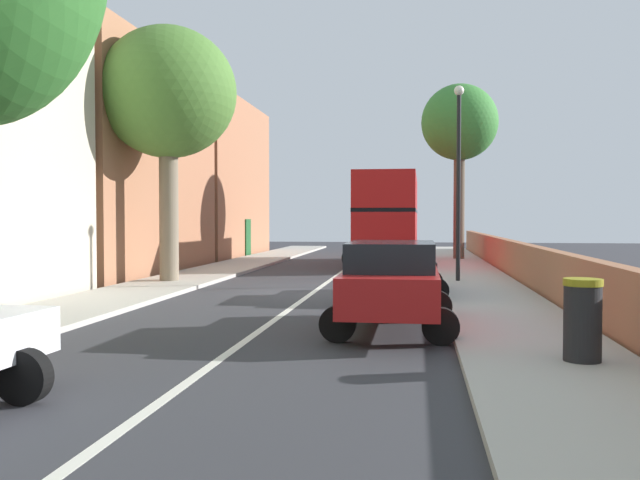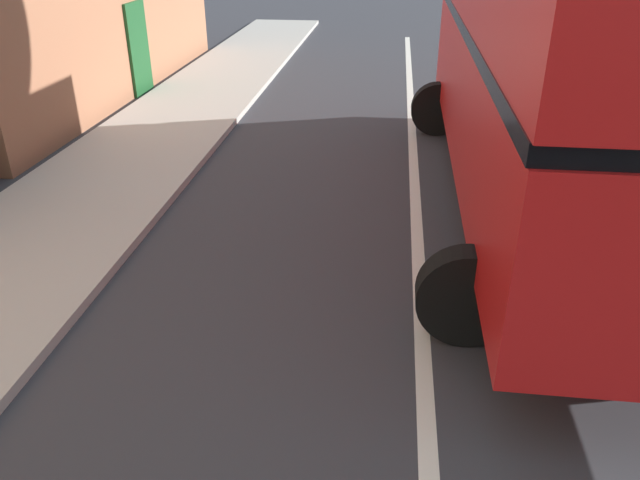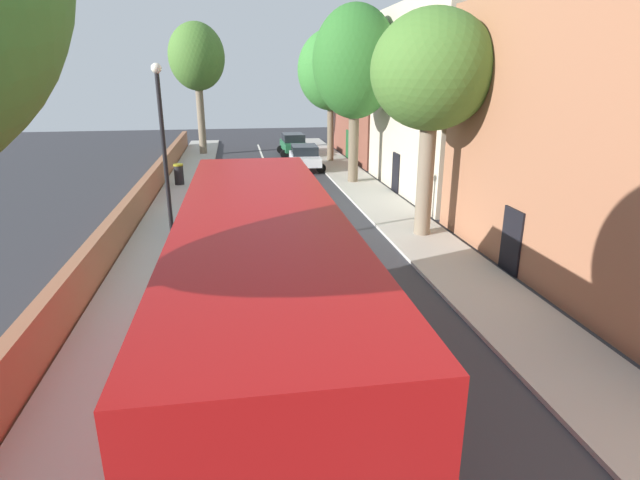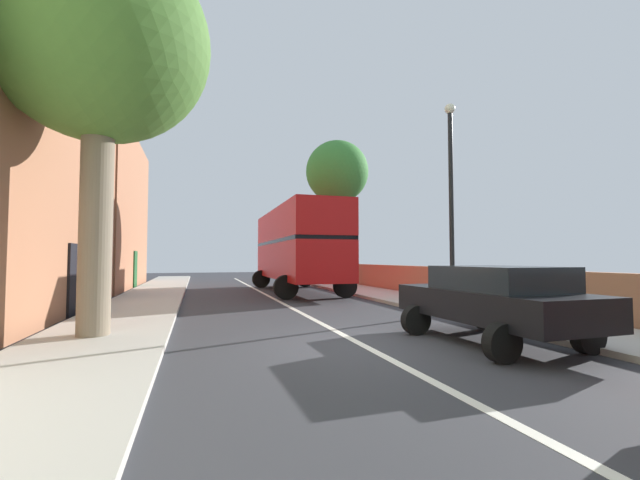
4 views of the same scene
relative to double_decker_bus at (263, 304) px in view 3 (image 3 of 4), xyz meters
name	(u,v)px [view 3 (image 3 of 4)]	position (x,y,z in m)	size (l,w,h in m)	color
ground_plane	(289,228)	(-1.70, -12.08, -2.35)	(84.00, 84.00, 0.00)	#333338
road_centre_line	(289,228)	(-1.70, -12.08, -2.35)	(0.16, 54.00, 0.01)	silver
sidewalk_left	(402,222)	(-6.60, -12.08, -2.29)	(2.60, 60.00, 0.12)	#B2ADA3
sidewalk_right	(168,233)	(3.20, -12.08, -2.29)	(2.60, 60.00, 0.12)	#B2ADA3
terraced_houses_left	(487,114)	(-10.20, -12.43, 2.15)	(4.07, 47.52, 9.58)	brown
boundary_wall_right	(125,220)	(4.75, -12.08, -1.69)	(0.36, 54.00, 1.33)	#9E6647
double_decker_bus	(263,304)	(0.00, 0.00, 0.00)	(3.61, 10.05, 4.06)	#B31313
parked_car_black_right_0	(227,206)	(0.80, -12.78, -1.47)	(2.58, 4.09, 1.52)	black
parked_car_white_left_1	(305,156)	(-4.20, -25.51, -1.43)	(2.60, 4.27, 1.62)	silver
parked_car_red_right_2	(228,178)	(0.80, -18.48, -1.39)	(2.41, 4.38, 1.71)	#AD1919
parked_car_green_left_3	(293,143)	(-4.20, -32.02, -1.40)	(2.47, 4.19, 1.69)	#1E6038
street_tree_left_0	(432,73)	(-6.75, -10.16, 3.80)	(4.44, 4.44, 8.24)	#7A6B56
street_tree_left_2	(331,71)	(-6.50, -28.43, 4.02)	(4.65, 4.65, 9.02)	brown
street_tree_right_3	(197,58)	(2.89, -33.50, 4.97)	(4.22, 4.22, 9.79)	#7A6B56
street_tree_left_4	(355,63)	(-6.38, -20.63, 4.34)	(4.70, 4.70, 9.66)	brown
lamppost_right	(164,149)	(2.60, -8.97, 1.45)	(0.32, 0.32, 6.31)	black
litter_bin_right	(179,174)	(3.60, -21.38, -1.64)	(0.55, 0.55, 1.17)	black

